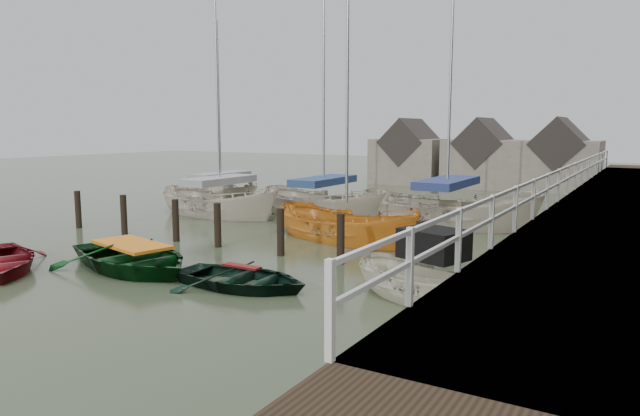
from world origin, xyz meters
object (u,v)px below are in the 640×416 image
Objects in this scene: motorboat at (429,297)px; sailboat_b at (324,215)px; sailboat_d at (446,224)px; sailboat_e at (221,203)px; sailboat_c at (346,239)px; sailboat_a at (220,214)px; rowboat_dkgreen at (242,287)px; rowboat_green at (133,270)px.

sailboat_b is (-8.07, 9.26, -0.05)m from motorboat.
sailboat_d is 11.51m from sailboat_e.
sailboat_c is 0.97× the size of sailboat_e.
sailboat_d is at bearing -69.10° from sailboat_a.
sailboat_c is at bearing 156.27° from sailboat_d.
rowboat_dkgreen is 0.35× the size of sailboat_c.
sailboat_d is at bearing -74.65° from sailboat_b.
sailboat_b reaches higher than rowboat_green.
motorboat is at bearing -115.10° from sailboat_a.
sailboat_e is (-14.36, 10.00, -0.05)m from motorboat.
rowboat_dkgreen is 4.34m from motorboat.
sailboat_a reaches higher than sailboat_b.
rowboat_dkgreen is at bearing -130.98° from sailboat_a.
rowboat_green is 0.40× the size of sailboat_a.
rowboat_green is at bearing 170.08° from sailboat_c.
sailboat_a is 3.56m from sailboat_e.
sailboat_b is at bearing 59.13° from motorboat.
sailboat_d is (5.22, 0.48, -0.00)m from sailboat_b.
rowboat_dkgreen is 6.42m from sailboat_c.
sailboat_a is (-4.36, 8.60, 0.06)m from rowboat_green.
rowboat_green is 0.45× the size of sailboat_e.
rowboat_green is at bearing -168.04° from sailboat_b.
sailboat_e is (-6.64, 11.33, 0.06)m from rowboat_green.
rowboat_dkgreen is at bearing -74.62° from rowboat_green.
sailboat_b is at bearing 17.54° from rowboat_dkgreen.
motorboat is (7.72, 1.33, 0.11)m from rowboat_green.
sailboat_b is at bearing -72.09° from sailboat_e.
motorboat is 14.10m from sailboat_a.
sailboat_b is 0.92× the size of sailboat_d.
sailboat_a reaches higher than rowboat_green.
sailboat_b is 1.16× the size of sailboat_c.
sailboat_b is 1.12× the size of sailboat_e.
rowboat_dkgreen is 11.13m from sailboat_b.
motorboat is at bearing -67.34° from rowboat_green.
sailboat_a is at bearing 126.42° from sailboat_b.
sailboat_a is 0.92× the size of sailboat_d.
sailboat_c is 4.93m from sailboat_d.
sailboat_d is (1.96, 4.52, 0.05)m from sailboat_c.
sailboat_d reaches higher than sailboat_e.
sailboat_e reaches higher than sailboat_c.
sailboat_e is (-9.55, 4.79, 0.05)m from sailboat_c.
motorboat is 12.28m from sailboat_b.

